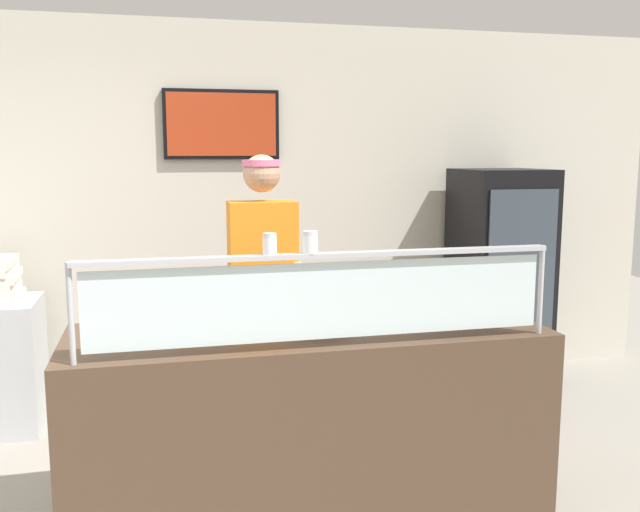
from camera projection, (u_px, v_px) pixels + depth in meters
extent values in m
plane|color=gray|center=(285.00, 462.00, 3.96)|extent=(12.00, 12.00, 0.00)
cube|color=beige|center=(249.00, 209.00, 5.12)|extent=(6.62, 0.08, 2.70)
cube|color=black|center=(222.00, 125.00, 4.91)|extent=(0.83, 0.04, 0.49)
cube|color=#B23819|center=(222.00, 124.00, 4.89)|extent=(0.78, 0.01, 0.44)
cube|color=#4C3828|center=(309.00, 426.00, 3.28)|extent=(2.22, 0.75, 0.95)
cylinder|color=#B2B5BC|center=(71.00, 314.00, 2.65)|extent=(0.02, 0.02, 0.41)
cylinder|color=#B2B5BC|center=(541.00, 290.00, 3.11)|extent=(0.02, 0.02, 0.41)
cube|color=silver|center=(325.00, 301.00, 2.88)|extent=(1.96, 0.01, 0.33)
cube|color=#B2B5BC|center=(325.00, 255.00, 2.85)|extent=(2.02, 0.06, 0.02)
cylinder|color=#9EA0A8|center=(313.00, 326.00, 3.24)|extent=(0.43, 0.43, 0.01)
cylinder|color=tan|center=(313.00, 323.00, 3.24)|extent=(0.40, 0.40, 0.02)
cylinder|color=gold|center=(313.00, 321.00, 3.24)|extent=(0.35, 0.35, 0.01)
cube|color=#ADAFB7|center=(309.00, 321.00, 3.21)|extent=(0.09, 0.28, 0.01)
cylinder|color=white|center=(270.00, 246.00, 2.79)|extent=(0.06, 0.06, 0.07)
cylinder|color=white|center=(270.00, 249.00, 2.79)|extent=(0.05, 0.05, 0.05)
cylinder|color=silver|center=(270.00, 235.00, 2.78)|extent=(0.06, 0.06, 0.02)
cylinder|color=white|center=(310.00, 244.00, 2.83)|extent=(0.07, 0.07, 0.08)
cylinder|color=red|center=(310.00, 247.00, 2.83)|extent=(0.06, 0.06, 0.05)
cylinder|color=silver|center=(310.00, 233.00, 2.82)|extent=(0.06, 0.06, 0.02)
cylinder|color=#23232D|center=(245.00, 379.00, 3.96)|extent=(0.13, 0.13, 0.95)
cylinder|color=#23232D|center=(283.00, 376.00, 4.01)|extent=(0.13, 0.13, 0.95)
cube|color=orange|center=(263.00, 250.00, 3.87)|extent=(0.38, 0.21, 0.55)
sphere|color=tan|center=(262.00, 173.00, 3.81)|extent=(0.21, 0.21, 0.21)
cylinder|color=pink|center=(261.00, 163.00, 3.80)|extent=(0.21, 0.21, 0.04)
cylinder|color=tan|center=(302.00, 272.00, 3.71)|extent=(0.08, 0.34, 0.08)
cube|color=black|center=(499.00, 278.00, 5.20)|extent=(0.63, 0.63, 1.65)
cube|color=#38424C|center=(521.00, 282.00, 4.88)|extent=(0.53, 0.02, 1.32)
cylinder|color=blue|center=(491.00, 274.00, 4.94)|extent=(0.06, 0.06, 0.20)
cylinder|color=green|center=(502.00, 273.00, 4.96)|extent=(0.06, 0.06, 0.20)
cylinder|color=green|center=(513.00, 273.00, 4.98)|extent=(0.06, 0.06, 0.20)
cylinder|color=green|center=(524.00, 272.00, 5.00)|extent=(0.06, 0.06, 0.20)
cylinder|color=green|center=(535.00, 272.00, 5.02)|extent=(0.06, 0.06, 0.20)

